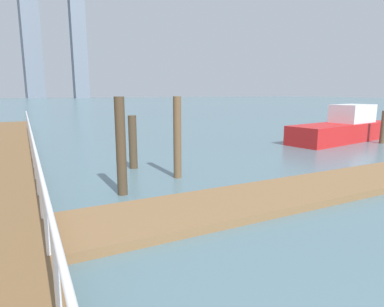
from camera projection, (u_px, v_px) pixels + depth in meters
ground_plane at (93, 140)px, 18.09m from camera, size 300.00×300.00×0.00m
floating_dock at (334, 185)px, 9.04m from camera, size 15.38×2.00×0.18m
boardwalk_railing at (34, 152)px, 7.63m from camera, size 0.06×28.56×1.08m
dock_piling_0 at (177, 138)px, 9.92m from camera, size 0.24×0.24×2.49m
dock_piling_1 at (383, 127)px, 16.81m from camera, size 0.24×0.24×1.68m
dock_piling_2 at (133, 142)px, 11.24m from camera, size 0.28×0.28×1.83m
dock_piling_3 at (121, 147)px, 8.24m from camera, size 0.25×0.25×2.50m
moored_boat_0 at (343, 128)px, 17.71m from camera, size 7.42×2.99×1.95m
skyline_tower_2 at (28, 2)px, 143.70m from camera, size 8.43×9.91×83.49m
skyline_tower_3 at (77, 24)px, 145.30m from camera, size 6.18×7.59×64.83m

